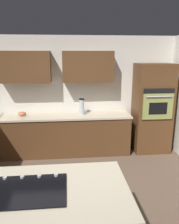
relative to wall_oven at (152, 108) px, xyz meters
name	(u,v)px	position (x,y,z in m)	size (l,w,h in m)	color
ground_plane	(74,199)	(1.85, 1.72, -1.01)	(14.00, 14.00, 0.00)	brown
wall_back	(67,88)	(1.92, -0.33, 0.45)	(6.00, 0.44, 2.60)	white
lower_cabinets_back	(67,135)	(1.95, 0.00, -0.58)	(2.80, 0.60, 0.86)	brown
countertop_back	(66,116)	(1.95, 0.00, -0.13)	(2.84, 0.64, 0.04)	beige
island_top	(28,193)	(2.32, 2.78, -0.13)	(2.02, 1.06, 0.04)	beige
wall_oven	(152,108)	(0.00, 0.00, 0.00)	(0.80, 0.66, 2.01)	brown
cooktop	(27,190)	(2.32, 2.78, -0.10)	(0.76, 0.56, 0.03)	black
blender	(82,107)	(1.60, -0.05, 0.05)	(0.15, 0.15, 0.35)	silver
mixing_bowl	(22,114)	(2.90, -0.05, -0.06)	(0.17, 0.17, 0.09)	#CC724C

